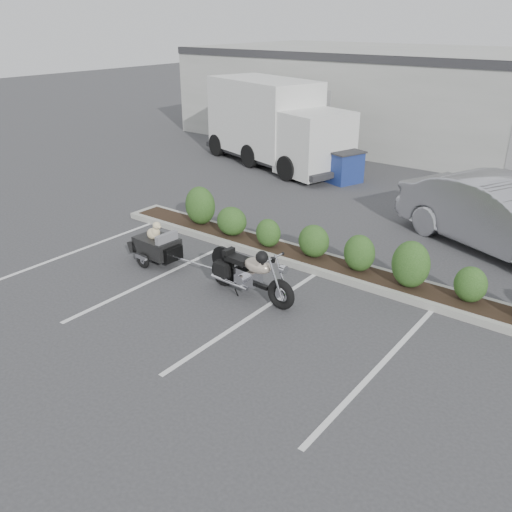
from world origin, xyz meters
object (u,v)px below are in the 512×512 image
Objects in this scene: sedan at (502,216)px; dumpster at (338,165)px; delivery_truck at (276,125)px; pet_trailer at (157,245)px; motorcycle at (250,275)px.

sedan is 2.73× the size of dumpster.
pet_trailer is at bearing -53.85° from delivery_truck.
sedan is at bearing 62.54° from motorcycle.
delivery_truck reaches higher than motorcycle.
motorcycle is 11.11m from delivery_truck.
pet_trailer is 9.87m from delivery_truck.
motorcycle reaches higher than pet_trailer.
delivery_truck is (-6.01, 9.29, 1.01)m from motorcycle.
sedan is 10.05m from delivery_truck.
delivery_truck reaches higher than dumpster.
motorcycle is 1.13× the size of dumpster.
delivery_truck is (-3.23, 9.27, 1.07)m from pet_trailer.
motorcycle is 0.41× the size of sedan.
delivery_truck is at bearing 126.02° from motorcycle.
sedan is 0.74× the size of delivery_truck.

